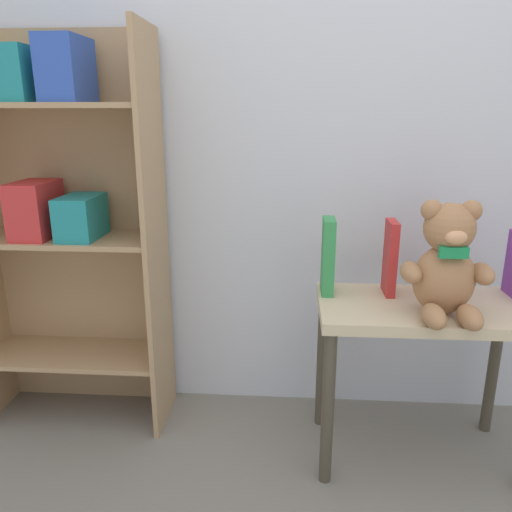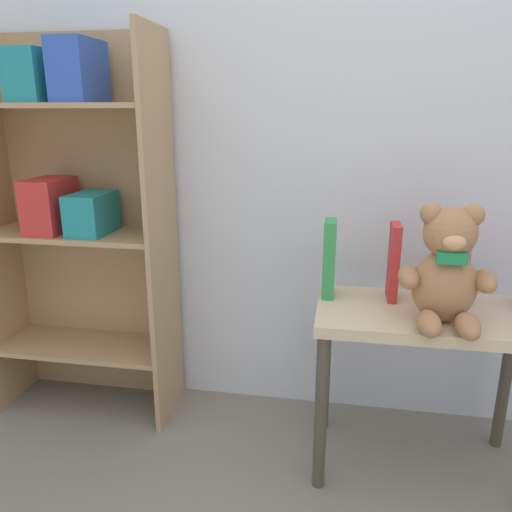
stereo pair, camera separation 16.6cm
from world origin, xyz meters
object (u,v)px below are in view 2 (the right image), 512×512
teddy_bear (447,271)px  display_table (425,338)px  bookshelf_side (78,205)px  book_standing_green (329,258)px  book_standing_red (394,262)px  book_standing_pink (460,263)px

teddy_bear → display_table: bearing=107.0°
bookshelf_side → teddy_bear: size_ratio=4.09×
book_standing_green → teddy_bear: bearing=-26.8°
bookshelf_side → book_standing_green: (0.95, -0.11, -0.13)m
display_table → book_standing_red: size_ratio=2.71×
book_standing_red → book_standing_pink: size_ratio=0.96×
book_standing_green → book_standing_pink: 0.42m
book_standing_red → bookshelf_side: bearing=175.1°
teddy_bear → book_standing_green: (-0.34, 0.17, -0.03)m
display_table → book_standing_green: bearing=164.5°
book_standing_pink → teddy_bear: bearing=-112.1°
teddy_bear → book_standing_red: teddy_bear is taller
book_standing_green → book_standing_pink: book_standing_pink is taller
bookshelf_side → book_standing_red: bookshelf_side is taller
bookshelf_side → teddy_bear: bookshelf_side is taller
book_standing_pink → display_table: bearing=-135.0°
display_table → teddy_bear: bearing=-73.0°
bookshelf_side → book_standing_green: bookshelf_side is taller
display_table → book_standing_green: (-0.31, 0.09, 0.22)m
bookshelf_side → book_standing_pink: bearing=-3.9°
book_standing_red → book_standing_pink: (0.21, 0.01, 0.01)m
display_table → book_standing_green: size_ratio=2.65×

